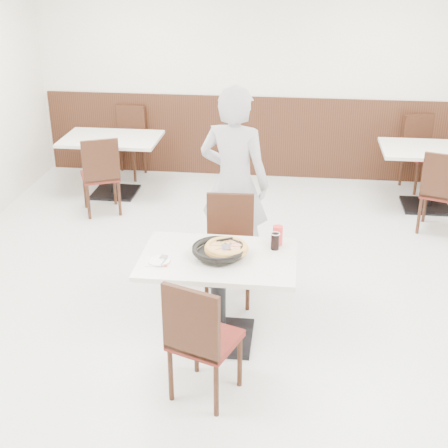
# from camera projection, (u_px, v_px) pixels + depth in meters

# --- Properties ---
(floor) EXTENTS (7.00, 7.00, 0.00)m
(floor) POSITION_uv_depth(u_px,v_px,m) (233.00, 307.00, 5.55)
(floor) COLOR #AAAAA6
(floor) RESTS_ON ground
(wall_back) EXTENTS (6.00, 0.04, 2.80)m
(wall_back) POSITION_uv_depth(u_px,v_px,m) (262.00, 74.00, 8.14)
(wall_back) COLOR beige
(wall_back) RESTS_ON floor
(wainscot_back) EXTENTS (5.90, 0.03, 1.10)m
(wainscot_back) POSITION_uv_depth(u_px,v_px,m) (260.00, 137.00, 8.47)
(wainscot_back) COLOR black
(wainscot_back) RESTS_ON floor
(main_table) EXTENTS (1.24, 0.86, 0.75)m
(main_table) POSITION_uv_depth(u_px,v_px,m) (218.00, 299.00, 4.96)
(main_table) COLOR silver
(main_table) RESTS_ON floor
(chair_near) EXTENTS (0.54, 0.54, 0.95)m
(chair_near) POSITION_uv_depth(u_px,v_px,m) (205.00, 337.00, 4.31)
(chair_near) COLOR black
(chair_near) RESTS_ON floor
(chair_far) EXTENTS (0.44, 0.44, 0.95)m
(chair_far) POSITION_uv_depth(u_px,v_px,m) (229.00, 252.00, 5.50)
(chair_far) COLOR black
(chair_far) RESTS_ON floor
(trivet) EXTENTS (0.13, 0.13, 0.04)m
(trivet) POSITION_uv_depth(u_px,v_px,m) (227.00, 255.00, 4.79)
(trivet) COLOR black
(trivet) RESTS_ON main_table
(pizza_pan) EXTENTS (0.34, 0.34, 0.01)m
(pizza_pan) POSITION_uv_depth(u_px,v_px,m) (219.00, 252.00, 4.79)
(pizza_pan) COLOR black
(pizza_pan) RESTS_ON trivet
(pizza) EXTENTS (0.36, 0.36, 0.02)m
(pizza) POSITION_uv_depth(u_px,v_px,m) (226.00, 249.00, 4.80)
(pizza) COLOR gold
(pizza) RESTS_ON pizza_pan
(pizza_server) EXTENTS (0.08, 0.10, 0.00)m
(pizza_server) POSITION_uv_depth(u_px,v_px,m) (226.00, 247.00, 4.76)
(pizza_server) COLOR silver
(pizza_server) RESTS_ON pizza
(napkin) EXTENTS (0.20, 0.20, 0.00)m
(napkin) POSITION_uv_depth(u_px,v_px,m) (156.00, 261.00, 4.74)
(napkin) COLOR silver
(napkin) RESTS_ON main_table
(side_plate) EXTENTS (0.18, 0.18, 0.01)m
(side_plate) POSITION_uv_depth(u_px,v_px,m) (159.00, 261.00, 4.73)
(side_plate) COLOR white
(side_plate) RESTS_ON napkin
(fork) EXTENTS (0.04, 0.14, 0.00)m
(fork) POSITION_uv_depth(u_px,v_px,m) (164.00, 262.00, 4.70)
(fork) COLOR silver
(fork) RESTS_ON side_plate
(cola_glass) EXTENTS (0.07, 0.07, 0.13)m
(cola_glass) POSITION_uv_depth(u_px,v_px,m) (275.00, 242.00, 4.91)
(cola_glass) COLOR black
(cola_glass) RESTS_ON main_table
(red_cup) EXTENTS (0.08, 0.08, 0.16)m
(red_cup) POSITION_uv_depth(u_px,v_px,m) (278.00, 235.00, 4.97)
(red_cup) COLOR red
(red_cup) RESTS_ON main_table
(diner_person) EXTENTS (0.76, 0.59, 1.84)m
(diner_person) POSITION_uv_depth(u_px,v_px,m) (234.00, 183.00, 5.80)
(diner_person) COLOR #AAA9AE
(diner_person) RESTS_ON floor
(bg_table_left) EXTENTS (1.24, 0.85, 0.75)m
(bg_table_left) POSITION_uv_depth(u_px,v_px,m) (113.00, 166.00, 7.92)
(bg_table_left) COLOR silver
(bg_table_left) RESTS_ON floor
(bg_chair_left_near) EXTENTS (0.56, 0.56, 0.95)m
(bg_chair_left_near) POSITION_uv_depth(u_px,v_px,m) (100.00, 174.00, 7.34)
(bg_chair_left_near) COLOR black
(bg_chair_left_near) RESTS_ON floor
(bg_chair_left_far) EXTENTS (0.48, 0.48, 0.95)m
(bg_chair_left_far) POSITION_uv_depth(u_px,v_px,m) (127.00, 143.00, 8.48)
(bg_chair_left_far) COLOR black
(bg_chair_left_far) RESTS_ON floor
(bg_table_right) EXTENTS (1.26, 0.90, 0.75)m
(bg_table_right) POSITION_uv_depth(u_px,v_px,m) (429.00, 178.00, 7.50)
(bg_table_right) COLOR silver
(bg_table_right) RESTS_ON floor
(bg_chair_right_near) EXTENTS (0.54, 0.54, 0.95)m
(bg_chair_right_near) POSITION_uv_depth(u_px,v_px,m) (442.00, 191.00, 6.84)
(bg_chair_right_near) COLOR black
(bg_chair_right_near) RESTS_ON floor
(bg_chair_right_far) EXTENTS (0.55, 0.55, 0.95)m
(bg_chair_right_far) POSITION_uv_depth(u_px,v_px,m) (423.00, 154.00, 8.04)
(bg_chair_right_far) COLOR black
(bg_chair_right_far) RESTS_ON floor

